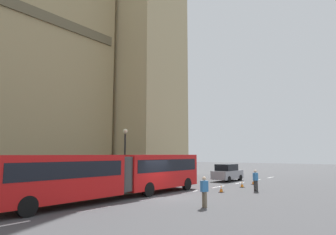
{
  "coord_description": "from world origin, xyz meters",
  "views": [
    {
      "loc": [
        -16.28,
        -13.14,
        2.95
      ],
      "look_at": [
        7.43,
        5.58,
        6.75
      ],
      "focal_mm": 31.17,
      "sensor_mm": 36.0,
      "label": 1
    }
  ],
  "objects_px": {
    "traffic_cone_west": "(221,189)",
    "pedestrian_near_cones": "(204,191)",
    "sedan_lead": "(227,173)",
    "pedestrian_by_kerb": "(256,180)",
    "traffic_cone_middle": "(242,184)",
    "street_lamp": "(125,153)",
    "articulated_bus": "(117,172)",
    "traffic_cone_east": "(253,182)"
  },
  "relations": [
    {
      "from": "traffic_cone_west",
      "to": "pedestrian_near_cones",
      "type": "distance_m",
      "value": 6.83
    },
    {
      "from": "sedan_lead",
      "to": "pedestrian_by_kerb",
      "type": "xyz_separation_m",
      "value": [
        -6.91,
        -5.97,
        -0.0
      ]
    },
    {
      "from": "traffic_cone_west",
      "to": "pedestrian_near_cones",
      "type": "relative_size",
      "value": 0.34
    },
    {
      "from": "pedestrian_near_cones",
      "to": "traffic_cone_middle",
      "type": "bearing_deg",
      "value": 13.4
    },
    {
      "from": "street_lamp",
      "to": "pedestrian_near_cones",
      "type": "distance_m",
      "value": 11.86
    },
    {
      "from": "traffic_cone_west",
      "to": "articulated_bus",
      "type": "bearing_deg",
      "value": 150.74
    },
    {
      "from": "traffic_cone_west",
      "to": "street_lamp",
      "type": "height_order",
      "value": "street_lamp"
    },
    {
      "from": "sedan_lead",
      "to": "traffic_cone_west",
      "type": "relative_size",
      "value": 7.59
    },
    {
      "from": "articulated_bus",
      "to": "pedestrian_near_cones",
      "type": "relative_size",
      "value": 9.56
    },
    {
      "from": "street_lamp",
      "to": "pedestrian_near_cones",
      "type": "relative_size",
      "value": 3.12
    },
    {
      "from": "traffic_cone_east",
      "to": "pedestrian_near_cones",
      "type": "relative_size",
      "value": 0.34
    },
    {
      "from": "traffic_cone_east",
      "to": "pedestrian_near_cones",
      "type": "height_order",
      "value": "pedestrian_near_cones"
    },
    {
      "from": "street_lamp",
      "to": "pedestrian_by_kerb",
      "type": "relative_size",
      "value": 3.12
    },
    {
      "from": "traffic_cone_middle",
      "to": "pedestrian_by_kerb",
      "type": "height_order",
      "value": "pedestrian_by_kerb"
    },
    {
      "from": "traffic_cone_middle",
      "to": "articulated_bus",
      "type": "bearing_deg",
      "value": 161.34
    },
    {
      "from": "sedan_lead",
      "to": "pedestrian_near_cones",
      "type": "distance_m",
      "value": 16.76
    },
    {
      "from": "traffic_cone_east",
      "to": "pedestrian_by_kerb",
      "type": "xyz_separation_m",
      "value": [
        -5.09,
        -2.27,
        0.63
      ]
    },
    {
      "from": "traffic_cone_west",
      "to": "street_lamp",
      "type": "xyz_separation_m",
      "value": [
        -2.21,
        8.54,
        2.77
      ]
    },
    {
      "from": "sedan_lead",
      "to": "traffic_cone_middle",
      "type": "height_order",
      "value": "sedan_lead"
    },
    {
      "from": "pedestrian_near_cones",
      "to": "sedan_lead",
      "type": "bearing_deg",
      "value": 22.51
    },
    {
      "from": "traffic_cone_west",
      "to": "street_lamp",
      "type": "relative_size",
      "value": 0.11
    },
    {
      "from": "traffic_cone_west",
      "to": "street_lamp",
      "type": "distance_m",
      "value": 9.25
    },
    {
      "from": "traffic_cone_east",
      "to": "articulated_bus",
      "type": "bearing_deg",
      "value": 165.74
    },
    {
      "from": "sedan_lead",
      "to": "articulated_bus",
      "type": "bearing_deg",
      "value": -179.91
    },
    {
      "from": "sedan_lead",
      "to": "traffic_cone_middle",
      "type": "bearing_deg",
      "value": -141.39
    },
    {
      "from": "articulated_bus",
      "to": "pedestrian_near_cones",
      "type": "height_order",
      "value": "articulated_bus"
    },
    {
      "from": "pedestrian_by_kerb",
      "to": "articulated_bus",
      "type": "bearing_deg",
      "value": 147.65
    },
    {
      "from": "street_lamp",
      "to": "pedestrian_near_cones",
      "type": "bearing_deg",
      "value": -110.94
    },
    {
      "from": "articulated_bus",
      "to": "pedestrian_by_kerb",
      "type": "relative_size",
      "value": 9.56
    },
    {
      "from": "sedan_lead",
      "to": "traffic_cone_east",
      "type": "distance_m",
      "value": 4.18
    },
    {
      "from": "traffic_cone_west",
      "to": "pedestrian_by_kerb",
      "type": "bearing_deg",
      "value": -41.14
    },
    {
      "from": "articulated_bus",
      "to": "street_lamp",
      "type": "distance_m",
      "value": 6.85
    },
    {
      "from": "sedan_lead",
      "to": "pedestrian_near_cones",
      "type": "relative_size",
      "value": 2.6
    },
    {
      "from": "traffic_cone_middle",
      "to": "sedan_lead",
      "type": "bearing_deg",
      "value": 38.61
    },
    {
      "from": "traffic_cone_middle",
      "to": "traffic_cone_west",
      "type": "bearing_deg",
      "value": -177.69
    },
    {
      "from": "pedestrian_near_cones",
      "to": "pedestrian_by_kerb",
      "type": "xyz_separation_m",
      "value": [
        8.57,
        0.44,
        0.0
      ]
    },
    {
      "from": "traffic_cone_middle",
      "to": "street_lamp",
      "type": "distance_m",
      "value": 10.92
    },
    {
      "from": "articulated_bus",
      "to": "traffic_cone_east",
      "type": "bearing_deg",
      "value": -14.26
    },
    {
      "from": "traffic_cone_west",
      "to": "pedestrian_by_kerb",
      "type": "relative_size",
      "value": 0.34
    },
    {
      "from": "articulated_bus",
      "to": "street_lamp",
      "type": "xyz_separation_m",
      "value": [
        4.98,
        4.51,
        1.31
      ]
    },
    {
      "from": "street_lamp",
      "to": "sedan_lead",
      "type": "bearing_deg",
      "value": -21.6
    },
    {
      "from": "sedan_lead",
      "to": "traffic_cone_east",
      "type": "bearing_deg",
      "value": -116.23
    }
  ]
}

